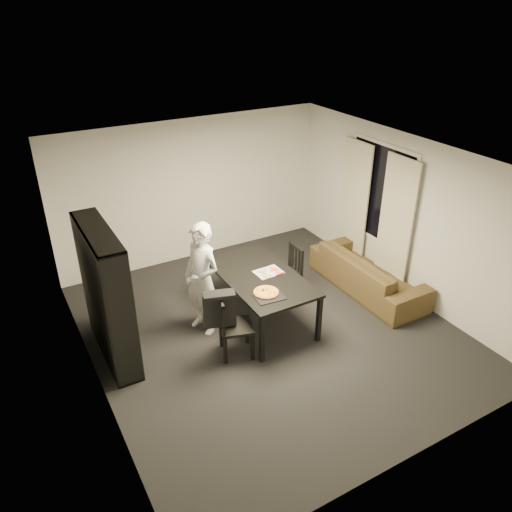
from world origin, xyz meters
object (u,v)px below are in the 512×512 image
dining_table (259,279)px  chair_right (290,268)px  person (202,279)px  baking_tray (269,296)px  bookshelf (107,295)px  chair_left (230,322)px  pepperoni_pizza (266,292)px  sofa (368,272)px

dining_table → chair_right: (0.76, 0.32, -0.20)m
person → baking_tray: 1.02m
dining_table → baking_tray: (-0.18, -0.59, 0.08)m
bookshelf → chair_left: (1.39, -0.81, -0.41)m
chair_left → person: size_ratio=0.55×
person → pepperoni_pizza: 0.95m
bookshelf → baking_tray: 2.17m
person → pepperoni_pizza: (0.66, -0.69, -0.05)m
chair_left → chair_right: (1.53, 0.86, -0.02)m
baking_tray → sofa: 2.29m
chair_right → person: (-1.60, -0.14, 0.34)m
bookshelf → sofa: 4.25m
dining_table → sofa: size_ratio=0.86×
dining_table → baking_tray: bearing=-107.2°
sofa → baking_tray: bearing=101.2°
chair_right → person: person is taller
chair_left → sofa: 2.83m
dining_table → sofa: 2.06m
chair_left → person: bearing=22.7°
chair_left → baking_tray: 0.64m
chair_left → sofa: size_ratio=0.43×
bookshelf → dining_table: bookshelf is taller
baking_tray → pepperoni_pizza: 0.09m
chair_left → chair_right: chair_left is taller
bookshelf → baking_tray: size_ratio=4.75×
bookshelf → person: bearing=-3.9°
pepperoni_pizza → chair_left: bearing=-176.6°
person → sofa: (2.86, -0.34, -0.54)m
pepperoni_pizza → bookshelf: bearing=158.5°
pepperoni_pizza → sofa: size_ratio=0.16×
person → baking_tray: bearing=20.1°
pepperoni_pizza → sofa: (2.20, 0.35, -0.49)m
sofa → person: bearing=83.2°
pepperoni_pizza → sofa: 2.28m
chair_right → sofa: 1.36m
bookshelf → pepperoni_pizza: bearing=-21.5°
bookshelf → chair_left: 1.66m
bookshelf → chair_right: 2.96m
bookshelf → sofa: (4.18, -0.43, -0.63)m
dining_table → pepperoni_pizza: bearing=-109.7°
bookshelf → chair_right: size_ratio=2.11×
pepperoni_pizza → sofa: bearing=9.1°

